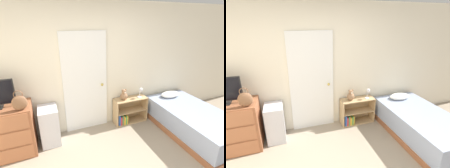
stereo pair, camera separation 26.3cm
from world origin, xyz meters
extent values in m
cube|color=beige|center=(0.00, 1.96, 1.27)|extent=(10.00, 0.06, 2.55)
cube|color=white|center=(-0.09, 1.91, 1.01)|extent=(0.88, 0.04, 2.02)
sphere|color=gold|center=(0.25, 1.86, 0.95)|extent=(0.06, 0.06, 0.06)
cube|color=brown|center=(-1.62, 1.64, 0.44)|extent=(1.03, 0.54, 0.88)
cube|color=#9D5B39|center=(-1.62, 1.36, 0.15)|extent=(0.95, 0.01, 0.26)
ellipsoid|color=brown|center=(-1.24, 1.45, 1.00)|extent=(0.22, 0.11, 0.25)
torus|color=brown|center=(-1.24, 1.45, 1.14)|extent=(0.13, 0.01, 0.13)
cube|color=silver|center=(-0.86, 1.69, 0.36)|extent=(0.33, 0.44, 0.72)
cube|color=tan|center=(0.50, 1.77, 0.29)|extent=(0.02, 0.29, 0.57)
cube|color=tan|center=(1.23, 1.77, 0.29)|extent=(0.02, 0.29, 0.57)
cube|color=tan|center=(0.87, 1.77, 0.01)|extent=(0.71, 0.29, 0.02)
cube|color=tan|center=(0.87, 1.77, 0.29)|extent=(0.71, 0.29, 0.02)
cube|color=tan|center=(0.87, 1.77, 0.56)|extent=(0.71, 0.29, 0.02)
cube|color=tan|center=(0.87, 1.91, 0.29)|extent=(0.74, 0.01, 0.57)
cube|color=#3359B2|center=(0.56, 1.72, 0.14)|extent=(0.03, 0.17, 0.24)
cube|color=red|center=(0.60, 1.75, 0.11)|extent=(0.04, 0.24, 0.19)
cube|color=#338C4C|center=(0.63, 1.73, 0.13)|extent=(0.02, 0.19, 0.22)
cube|color=orange|center=(0.66, 1.72, 0.12)|extent=(0.02, 0.17, 0.20)
cube|color=gold|center=(0.69, 1.74, 0.11)|extent=(0.03, 0.21, 0.18)
cube|color=#338C4C|center=(0.72, 1.71, 0.12)|extent=(0.02, 0.16, 0.19)
cube|color=gold|center=(0.74, 1.72, 0.12)|extent=(0.02, 0.17, 0.20)
sphere|color=#8C6647|center=(0.70, 1.77, 0.65)|extent=(0.16, 0.16, 0.16)
sphere|color=#8C6647|center=(0.70, 1.77, 0.76)|extent=(0.10, 0.10, 0.10)
sphere|color=silver|center=(0.70, 1.72, 0.75)|extent=(0.03, 0.03, 0.03)
sphere|color=#8C6647|center=(0.67, 1.77, 0.80)|extent=(0.04, 0.04, 0.04)
sphere|color=#8C6647|center=(0.74, 1.77, 0.80)|extent=(0.04, 0.04, 0.04)
cylinder|color=silver|center=(1.08, 1.74, 0.58)|extent=(0.10, 0.10, 0.01)
cylinder|color=silver|center=(1.08, 1.74, 0.66)|extent=(0.01, 0.01, 0.15)
sphere|color=silver|center=(1.09, 1.72, 0.76)|extent=(0.09, 0.09, 0.09)
cube|color=brown|center=(1.85, 0.92, 0.06)|extent=(1.06, 1.97, 0.12)
cube|color=#8C99B2|center=(1.85, 0.92, 0.31)|extent=(1.03, 1.92, 0.39)
ellipsoid|color=white|center=(1.85, 1.63, 0.56)|extent=(0.48, 0.28, 0.12)
camera|label=1|loc=(-0.85, -1.31, 2.20)|focal=28.00mm
camera|label=2|loc=(-0.60, -1.40, 2.20)|focal=28.00mm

